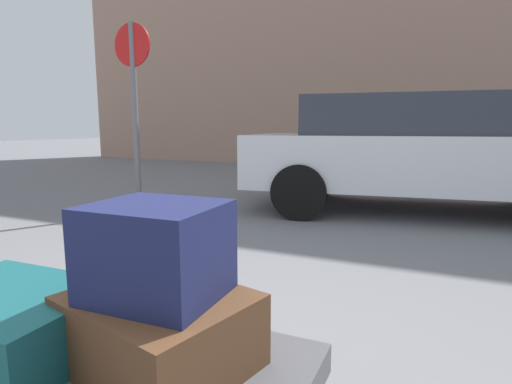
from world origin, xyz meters
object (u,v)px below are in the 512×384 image
(suitcase_teal_front_right, at_px, (9,322))
(parked_car, at_px, (421,151))
(suitcase_brown_rear_left, at_px, (160,331))
(no_parking_sign, at_px, (134,98))
(luggage_cart, at_px, (103,374))
(duffel_bag_navy_topmost_pile, at_px, (157,251))

(suitcase_teal_front_right, xyz_separation_m, parked_car, (0.99, 4.69, 0.32))
(suitcase_brown_rear_left, height_order, no_parking_sign, no_parking_sign)
(luggage_cart, relative_size, suitcase_brown_rear_left, 2.56)
(suitcase_brown_rear_left, bearing_deg, no_parking_sign, 144.76)
(suitcase_teal_front_right, height_order, duffel_bag_navy_topmost_pile, duffel_bag_navy_topmost_pile)
(suitcase_brown_rear_left, bearing_deg, duffel_bag_navy_topmost_pile, 13.84)
(no_parking_sign, bearing_deg, luggage_cart, -51.69)
(duffel_bag_navy_topmost_pile, height_order, no_parking_sign, no_parking_sign)
(duffel_bag_navy_topmost_pile, bearing_deg, parked_car, 81.81)
(luggage_cart, distance_m, duffel_bag_navy_topmost_pile, 0.48)
(luggage_cart, xyz_separation_m, no_parking_sign, (-2.42, 3.07, 1.13))
(suitcase_teal_front_right, bearing_deg, duffel_bag_navy_topmost_pile, 13.37)
(suitcase_teal_front_right, bearing_deg, luggage_cart, 19.04)
(suitcase_brown_rear_left, height_order, parked_car, parked_car)
(suitcase_brown_rear_left, relative_size, no_parking_sign, 0.23)
(suitcase_brown_rear_left, distance_m, duffel_bag_navy_topmost_pile, 0.25)
(luggage_cart, distance_m, suitcase_brown_rear_left, 0.28)
(no_parking_sign, bearing_deg, suitcase_teal_front_right, -55.94)
(suitcase_teal_front_right, bearing_deg, no_parking_sign, 122.05)
(suitcase_brown_rear_left, xyz_separation_m, no_parking_sign, (-2.63, 3.04, 0.95))
(parked_car, bearing_deg, duffel_bag_navy_topmost_pile, -96.31)
(duffel_bag_navy_topmost_pile, bearing_deg, suitcase_teal_front_right, -166.50)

